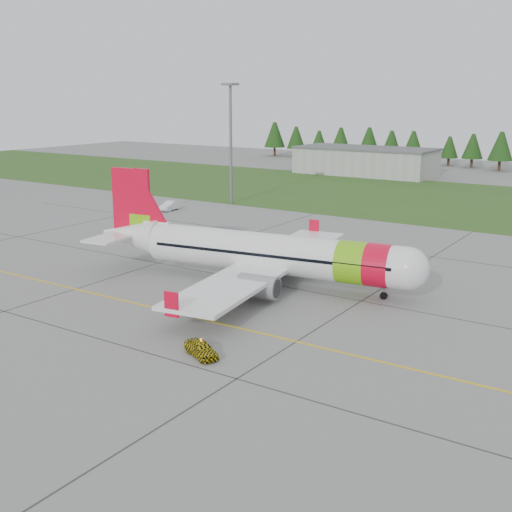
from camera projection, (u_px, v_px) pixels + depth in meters
The scene contains 8 objects.
ground at pixel (128, 347), 48.28m from camera, with size 320.00×320.00×0.00m, color gray.
aircraft at pixel (265, 253), 63.91m from camera, with size 35.76×33.29×10.87m.
follow_me_car at pixel (201, 334), 46.24m from camera, with size 1.40×1.18×3.47m, color #DBC30C.
service_van at pixel (170, 196), 105.02m from camera, with size 1.63×1.54×4.67m, color white.
grass_strip at pixel (455, 201), 114.60m from camera, with size 320.00×50.00×0.03m, color #30561E.
taxi_guideline at pixel (195, 317), 54.75m from camera, with size 120.00×0.25×0.02m, color gold.
hangar_west at pixel (365, 162), 152.56m from camera, with size 32.00×14.00×6.00m, color #A8A8A3.
floodlight_mast at pixel (231, 146), 109.87m from camera, with size 0.50×0.50×20.00m, color slate.
Camera 1 is at (32.94, -32.33, 18.49)m, focal length 45.00 mm.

